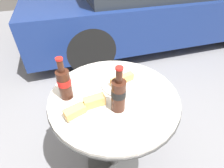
{
  "coord_description": "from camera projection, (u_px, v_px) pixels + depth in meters",
  "views": [
    {
      "loc": [
        -0.22,
        -0.68,
        1.41
      ],
      "look_at": [
        0.0,
        0.04,
        0.8
      ],
      "focal_mm": 28.0,
      "sensor_mm": 36.0,
      "label": 1
    }
  ],
  "objects": [
    {
      "name": "bistro_table",
      "position": [
        114.0,
        118.0,
        1.09
      ],
      "size": [
        0.73,
        0.73,
        0.75
      ],
      "color": "#333333",
      "rests_on": "ground_plane"
    },
    {
      "name": "lunch_plate_near",
      "position": [
        122.0,
        83.0,
        1.03
      ],
      "size": [
        0.25,
        0.25,
        0.06
      ],
      "color": "silver",
      "rests_on": "bistro_table"
    },
    {
      "name": "cola_bottle_right",
      "position": [
        118.0,
        94.0,
        0.83
      ],
      "size": [
        0.07,
        0.07,
        0.25
      ],
      "color": "#3D1E14",
      "rests_on": "bistro_table"
    },
    {
      "name": "cola_bottle_left",
      "position": [
        64.0,
        83.0,
        0.9
      ],
      "size": [
        0.07,
        0.07,
        0.24
      ],
      "color": "#3D1E14",
      "rests_on": "bistro_table"
    },
    {
      "name": "ground_plane",
      "position": [
        113.0,
        161.0,
        1.45
      ],
      "size": [
        30.0,
        30.0,
        0.0
      ],
      "primitive_type": "plane",
      "color": "slate"
    },
    {
      "name": "lunch_plate_far",
      "position": [
        86.0,
        107.0,
        0.87
      ],
      "size": [
        0.22,
        0.21,
        0.06
      ],
      "color": "silver",
      "rests_on": "bistro_table"
    },
    {
      "name": "parked_car",
      "position": [
        153.0,
        2.0,
        2.98
      ],
      "size": [
        4.27,
        1.83,
        1.3
      ],
      "color": "navy",
      "rests_on": "ground_plane"
    }
  ]
}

